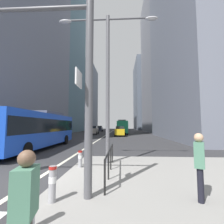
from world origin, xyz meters
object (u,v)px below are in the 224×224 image
car_receding_near (122,129)px  traffic_signal_gantry (28,57)px  car_receding_far (120,131)px  street_lamp_post (108,66)px  car_oncoming_mid (94,130)px  car_oncoming_far (100,129)px  bollard_back (80,158)px  bollard_right (52,182)px  pedestrian_walking (25,209)px  city_bus_red_receding (122,126)px  bollard_left (30,203)px  city_bus_blue_oncoming (39,128)px  pedestrian_waiting (200,163)px

car_receding_near → traffic_signal_gantry: 49.44m
car_receding_far → street_lamp_post: (-0.53, -22.94, 4.29)m
car_oncoming_mid → car_oncoming_far: size_ratio=1.09×
car_receding_far → bollard_back: car_receding_far is taller
car_receding_far → car_oncoming_far: 24.14m
car_receding_far → bollard_right: bearing=-93.3°
car_oncoming_far → pedestrian_walking: (5.99, -52.50, 0.05)m
city_bus_red_receding → bollard_left: city_bus_red_receding is taller
traffic_signal_gantry → pedestrian_walking: size_ratio=3.72×
traffic_signal_gantry → pedestrian_walking: traffic_signal_gantry is taller
city_bus_blue_oncoming → car_receding_far: (7.14, 17.36, -0.85)m
bollard_left → bollard_right: size_ratio=0.96×
bollard_left → bollard_right: 1.08m
bollard_right → car_oncoming_far: bearing=96.2°
car_oncoming_mid → car_oncoming_far: (-0.76, 16.82, -0.00)m
city_bus_red_receding → bollard_back: (-2.05, -33.23, -1.26)m
city_bus_red_receding → traffic_signal_gantry: (-2.84, -36.37, 2.24)m
city_bus_red_receding → car_oncoming_far: bearing=118.1°
car_oncoming_mid → bollard_left: (4.74, -34.67, -0.36)m
pedestrian_walking → bollard_back: bearing=97.2°
city_bus_blue_oncoming → city_bus_red_receding: bearing=74.4°
city_bus_blue_oncoming → car_oncoming_far: (0.12, 40.46, -0.85)m
car_receding_near → bollard_left: size_ratio=5.20×
car_oncoming_mid → street_lamp_post: 30.08m
city_bus_red_receding → bollard_back: size_ratio=14.37×
car_receding_far → street_lamp_post: 23.35m
city_bus_red_receding → car_oncoming_mid: 7.32m
traffic_signal_gantry → bollard_back: (0.79, 3.14, -3.50)m
bollard_right → bollard_back: (-0.16, 3.43, -0.07)m
pedestrian_waiting → bollard_back: bearing=141.2°
city_bus_red_receding → car_oncoming_mid: bearing=-155.0°
city_bus_red_receding → street_lamp_post: (-0.85, -32.30, 3.45)m
traffic_signal_gantry → bollard_right: 3.57m
bollard_back → car_receding_far: bearing=85.9°
car_receding_near → city_bus_red_receding: bearing=-91.1°
city_bus_red_receding → city_bus_blue_oncoming: bearing=-105.6°
car_receding_near → bollard_back: (-2.31, -46.10, -0.42)m
street_lamp_post → bollard_left: street_lamp_post is taller
city_bus_red_receding → bollard_right: city_bus_red_receding is taller
city_bus_blue_oncoming → pedestrian_walking: size_ratio=7.33×
car_receding_far → car_receding_near: bearing=88.5°
bollard_right → pedestrian_waiting: size_ratio=0.52×
bollard_back → pedestrian_walking: bearing=-82.8°
pedestrian_waiting → car_receding_near: bearing=91.9°
traffic_signal_gantry → bollard_back: bearing=75.8°
city_bus_blue_oncoming → car_oncoming_mid: bearing=87.9°
car_receding_near → pedestrian_waiting: bearing=-88.1°
traffic_signal_gantry → pedestrian_waiting: (4.73, -0.02, -2.97)m
bollard_back → pedestrian_waiting: (3.94, -3.16, 0.54)m
bollard_left → car_oncoming_far: bearing=96.1°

